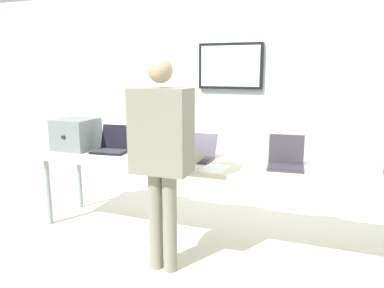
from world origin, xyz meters
TOP-DOWN VIEW (x-y plane):
  - ground at (0.00, 0.00)m, footprint 8.00×8.00m
  - back_wall at (-0.00, 1.13)m, footprint 8.00×0.11m
  - workbench at (0.00, 0.00)m, footprint 3.56×0.70m
  - equipment_box at (-1.54, 0.06)m, footprint 0.39×0.41m
  - laptop_station_0 at (-1.11, 0.09)m, footprint 0.38×0.36m
  - laptop_station_1 at (-0.22, 0.08)m, footprint 0.38×0.33m
  - laptop_station_2 at (0.63, 0.08)m, footprint 0.33×0.33m
  - person at (-0.21, -0.62)m, footprint 0.44×0.58m
  - paper_sheet at (0.07, -0.17)m, footprint 0.23×0.31m

SIDE VIEW (x-z plane):
  - ground at x=0.00m, z-range -0.04..0.00m
  - workbench at x=0.00m, z-range 0.33..1.07m
  - paper_sheet at x=0.07m, z-range 0.75..0.75m
  - laptop_station_1 at x=-0.22m, z-range 0.69..0.91m
  - laptop_station_0 at x=-1.11m, z-range 0.68..0.93m
  - laptop_station_2 at x=0.63m, z-range 0.67..0.94m
  - equipment_box at x=-1.54m, z-range 0.75..1.07m
  - person at x=-0.21m, z-range 0.17..1.84m
  - back_wall at x=0.00m, z-range 0.01..2.51m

